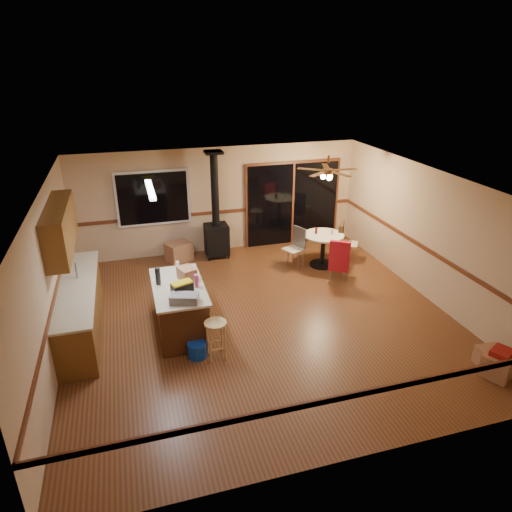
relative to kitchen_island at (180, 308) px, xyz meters
name	(u,v)px	position (x,y,z in m)	size (l,w,h in m)	color
floor	(260,317)	(1.50, 0.00, -0.45)	(7.00, 7.00, 0.00)	#5C3219
ceiling	(261,184)	(1.50, 0.00, 2.15)	(7.00, 7.00, 0.00)	silver
wall_back	(220,200)	(1.50, 3.50, 0.85)	(7.00, 7.00, 0.00)	tan
wall_front	(351,376)	(1.50, -3.50, 0.85)	(7.00, 7.00, 0.00)	tan
wall_left	(50,279)	(-2.00, 0.00, 0.85)	(7.00, 7.00, 0.00)	tan
wall_right	(429,235)	(5.00, 0.00, 0.85)	(7.00, 7.00, 0.00)	tan
chair_rail	(261,270)	(1.50, 0.00, 0.55)	(7.00, 7.00, 0.08)	#582916
window	(153,198)	(-0.10, 3.45, 1.05)	(1.72, 0.10, 1.32)	black
sliding_door	(293,204)	(3.40, 3.45, 0.60)	(2.52, 0.10, 2.10)	black
lower_cabinets	(81,309)	(-1.70, 0.50, -0.02)	(0.60, 3.00, 0.86)	brown
countertop	(77,286)	(-1.70, 0.50, 0.43)	(0.64, 3.04, 0.04)	#C0B595
upper_cabinets	(60,228)	(-1.83, 0.70, 1.45)	(0.35, 2.00, 0.80)	brown
kitchen_island	(180,308)	(0.00, 0.00, 0.00)	(0.88, 1.68, 0.90)	#412110
wood_stove	(216,229)	(1.30, 3.05, 0.28)	(0.55, 0.50, 2.52)	black
ceiling_fan	(328,173)	(3.58, 1.85, 1.76)	(0.24, 0.24, 0.55)	brown
fluorescent_strip	(150,189)	(-0.30, 0.30, 2.11)	(0.10, 1.20, 0.04)	white
toolbox_grey	(184,298)	(0.03, -0.62, 0.52)	(0.46, 0.25, 0.14)	slate
toolbox_black	(182,289)	(0.03, -0.32, 0.54)	(0.35, 0.18, 0.19)	black
toolbox_yellow_lid	(182,283)	(0.03, -0.32, 0.65)	(0.35, 0.18, 0.03)	gold
box_on_island	(187,274)	(0.19, 0.20, 0.56)	(0.25, 0.33, 0.22)	#8F5E3F
bottle_dark	(158,276)	(-0.32, 0.15, 0.60)	(0.09, 0.09, 0.31)	black
bottle_pink	(196,281)	(0.30, -0.15, 0.57)	(0.08, 0.08, 0.24)	#D84C8C
bottle_white	(177,266)	(0.07, 0.60, 0.54)	(0.06, 0.06, 0.19)	white
bar_stool	(216,340)	(0.45, -0.97, -0.12)	(0.36, 0.36, 0.66)	tan
blue_bucket	(197,350)	(0.15, -0.88, -0.32)	(0.31, 0.31, 0.26)	#0D3BC2
dining_table	(323,244)	(3.58, 1.85, 0.08)	(0.94, 0.94, 0.78)	black
glass_red	(316,231)	(3.43, 1.95, 0.40)	(0.06, 0.06, 0.15)	#590C14
glass_cream	(332,232)	(3.76, 1.80, 0.39)	(0.06, 0.06, 0.13)	beige
chair_left	(297,243)	(2.98, 1.99, 0.14)	(0.53, 0.53, 0.51)	tan
chair_near	(340,256)	(3.58, 1.00, 0.14)	(0.60, 0.61, 0.70)	tan
chair_right	(342,237)	(4.13, 2.00, 0.14)	(0.61, 0.60, 0.70)	tan
box_under_window	(179,251)	(0.37, 3.10, -0.23)	(0.56, 0.45, 0.45)	#8F5E3F
box_corner_a	(499,365)	(4.56, -2.65, -0.27)	(0.48, 0.41, 0.37)	#8F5E3F
box_corner_b	(490,357)	(4.60, -2.42, -0.30)	(0.38, 0.33, 0.31)	#8F5E3F
box_small_red	(502,352)	(4.56, -2.65, -0.04)	(0.33, 0.27, 0.09)	maroon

